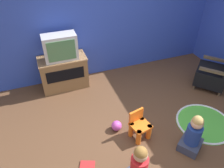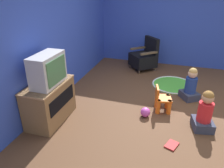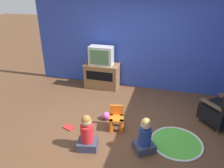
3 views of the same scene
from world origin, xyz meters
name	(u,v)px [view 2 (image 2 of 3)]	position (x,y,z in m)	size (l,w,h in m)	color
ground_plane	(158,108)	(0.00, 0.00, 0.00)	(30.00, 30.00, 0.00)	brown
wall_back	(53,34)	(-0.11, 2.13, 1.35)	(5.78, 0.12, 2.71)	#2D47B2
wall_right	(189,18)	(2.72, -0.41, 1.35)	(0.12, 5.19, 2.71)	#2D47B2
tv_cabinet	(50,102)	(-0.96, 1.80, 0.37)	(0.98, 0.51, 0.71)	brown
television	(48,70)	(-0.96, 1.75, 0.97)	(0.65, 0.34, 0.52)	#B7B7BC
black_armchair	(144,57)	(2.05, 0.66, 0.34)	(0.86, 0.86, 0.89)	brown
yellow_kid_chair	(162,101)	(-0.05, -0.06, 0.21)	(0.36, 0.35, 0.50)	orange
play_mat	(173,85)	(1.19, -0.22, 0.01)	(1.00, 1.00, 0.04)	green
child_watching_left	(205,113)	(-0.42, -0.78, 0.31)	(0.42, 0.38, 0.71)	#33384C
child_watching_center	(191,86)	(0.60, -0.57, 0.30)	(0.47, 0.45, 0.70)	#33384C
toy_ball	(145,112)	(-0.36, 0.20, 0.09)	(0.18, 0.18, 0.18)	#CC4CB2
book	(172,145)	(-1.03, -0.32, 0.01)	(0.26, 0.23, 0.02)	#B22323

